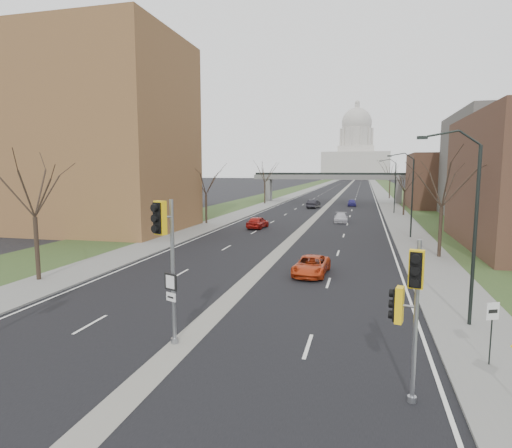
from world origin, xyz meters
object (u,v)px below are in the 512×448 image
at_px(car_left_far, 314,204).
at_px(car_right_far, 352,203).
at_px(car_right_mid, 341,218).
at_px(signal_pole_right, 409,298).
at_px(signal_pole_median, 166,245).
at_px(car_right_near, 311,265).
at_px(car_left_near, 258,222).
at_px(speed_limit_sign, 492,322).

relative_size(car_left_far, car_right_far, 1.16).
relative_size(car_left_far, car_right_mid, 1.08).
xyz_separation_m(signal_pole_right, car_left_far, (-10.43, 66.42, -2.53)).
distance_m(car_left_far, car_right_mid, 21.70).
xyz_separation_m(signal_pole_right, car_right_mid, (-4.34, 45.60, -2.67)).
bearing_deg(signal_pole_median, car_right_mid, 106.84).
height_order(signal_pole_median, car_right_far, signal_pole_median).
bearing_deg(car_right_near, car_right_far, 92.24).
relative_size(car_left_far, car_right_near, 1.02).
height_order(signal_pole_median, car_right_mid, signal_pole_median).
relative_size(car_right_near, car_right_mid, 1.05).
height_order(car_right_near, car_right_mid, car_right_near).
bearing_deg(car_left_near, car_right_mid, -132.55).
bearing_deg(signal_pole_right, car_right_far, 105.94).
height_order(signal_pole_right, car_left_far, signal_pole_right).
bearing_deg(car_right_far, speed_limit_sign, -86.47).
relative_size(signal_pole_median, car_right_mid, 1.36).
bearing_deg(car_left_near, car_right_near, 118.32).
distance_m(speed_limit_sign, car_right_near, 14.52).
distance_m(speed_limit_sign, car_right_mid, 42.99).
height_order(car_left_far, car_right_far, car_left_far).
xyz_separation_m(speed_limit_sign, car_right_mid, (-7.50, 42.32, -1.07)).
xyz_separation_m(signal_pole_right, speed_limit_sign, (3.16, 3.28, -1.60)).
height_order(signal_pole_right, car_right_mid, signal_pole_right).
bearing_deg(signal_pole_median, signal_pole_right, 8.99).
xyz_separation_m(car_left_far, car_right_near, (5.72, -50.98, -0.14)).
distance_m(signal_pole_median, car_left_far, 64.35).
bearing_deg(signal_pole_median, car_right_near, 95.41).
relative_size(signal_pole_median, car_right_near, 1.30).
height_order(speed_limit_sign, car_left_near, speed_limit_sign).
distance_m(signal_pole_median, speed_limit_sign, 12.31).
bearing_deg(car_right_far, car_left_near, -108.09).
xyz_separation_m(car_left_near, car_right_mid, (9.49, 8.56, -0.11)).
height_order(signal_pole_median, car_left_near, signal_pole_median).
relative_size(signal_pole_right, car_right_mid, 1.16).
xyz_separation_m(signal_pole_median, speed_limit_sign, (12.02, 1.10, -2.42)).
relative_size(signal_pole_right, car_left_near, 1.16).
relative_size(speed_limit_sign, car_right_far, 0.57).
height_order(speed_limit_sign, car_right_far, speed_limit_sign).
bearing_deg(car_right_mid, signal_pole_right, -86.83).
distance_m(car_left_far, car_right_near, 51.30).
xyz_separation_m(speed_limit_sign, car_right_far, (-6.83, 69.23, -1.01)).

